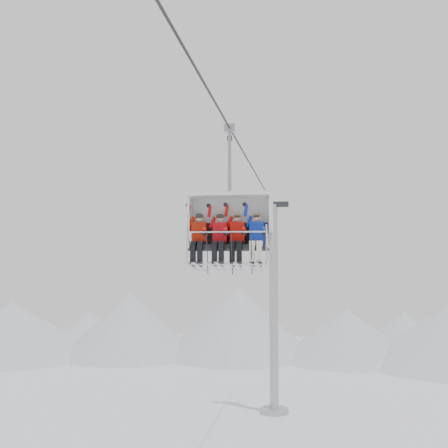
# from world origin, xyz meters

# --- Properties ---
(ridgeline) EXTENTS (72.00, 21.00, 7.00)m
(ridgeline) POSITION_xyz_m (-1.58, 42.05, 2.84)
(ridgeline) COLOR silver
(ridgeline) RESTS_ON ground
(lift_tower_right) EXTENTS (2.00, 1.80, 13.48)m
(lift_tower_right) POSITION_xyz_m (0.00, 22.00, 5.78)
(lift_tower_right) COLOR #A2A4A9
(lift_tower_right) RESTS_ON ground
(haul_cable) EXTENTS (0.06, 50.00, 0.06)m
(haul_cable) POSITION_xyz_m (0.00, 0.00, 13.30)
(haul_cable) COLOR #2B2B2F
(haul_cable) RESTS_ON lift_tower_left
(chairlift_carrier) EXTENTS (2.34, 1.17, 3.98)m
(chairlift_carrier) POSITION_xyz_m (0.00, 1.20, 10.67)
(chairlift_carrier) COLOR black
(chairlift_carrier) RESTS_ON haul_cable
(skier_far_left) EXTENTS (0.40, 1.69, 1.60)m
(skier_far_left) POSITION_xyz_m (-0.84, 0.89, 10.20)
(skier_far_left) COLOR #B51A07
(skier_far_left) RESTS_ON chairlift_carrier
(skier_center_left) EXTENTS (0.39, 1.69, 1.58)m
(skier_center_left) POSITION_xyz_m (-0.25, 0.89, 10.20)
(skier_center_left) COLOR red
(skier_center_left) RESTS_ON chairlift_carrier
(skier_center_right) EXTENTS (0.40, 1.69, 1.60)m
(skier_center_right) POSITION_xyz_m (0.23, 0.89, 10.20)
(skier_center_right) COLOR #BC0F07
(skier_center_right) RESTS_ON chairlift_carrier
(skier_far_right) EXTENTS (0.40, 1.69, 1.60)m
(skier_far_right) POSITION_xyz_m (0.77, 0.89, 10.20)
(skier_far_right) COLOR #122FB0
(skier_far_right) RESTS_ON chairlift_carrier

